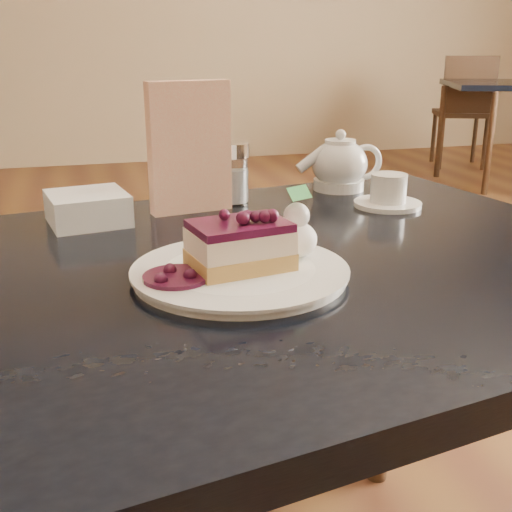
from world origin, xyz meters
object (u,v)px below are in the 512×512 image
object	(u,v)px
dessert_plate	(240,273)
tea_set	(348,171)
bg_table_far_right	(507,173)
main_table	(225,320)
cheesecake_slice	(240,246)

from	to	relation	value
dessert_plate	tea_set	xyz separation A→B (m)	(0.31, 0.38, 0.04)
bg_table_far_right	main_table	bearing A→B (deg)	-111.16
dessert_plate	cheesecake_slice	xyz separation A→B (m)	(0.00, -0.00, 0.03)
dessert_plate	tea_set	world-z (taller)	tea_set
cheesecake_slice	bg_table_far_right	xyz separation A→B (m)	(2.86, 3.25, -0.69)
main_table	tea_set	xyz separation A→B (m)	(0.31, 0.33, 0.12)
cheesecake_slice	tea_set	size ratio (longest dim) A/B	0.50
bg_table_far_right	cheesecake_slice	bearing A→B (deg)	-110.66
bg_table_far_right	dessert_plate	bearing A→B (deg)	-110.66
main_table	bg_table_far_right	size ratio (longest dim) A/B	0.73
main_table	cheesecake_slice	world-z (taller)	cheesecake_slice
dessert_plate	cheesecake_slice	world-z (taller)	cheesecake_slice
dessert_plate	bg_table_far_right	bearing A→B (deg)	48.65
cheesecake_slice	tea_set	world-z (taller)	tea_set
bg_table_far_right	tea_set	bearing A→B (deg)	-110.98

